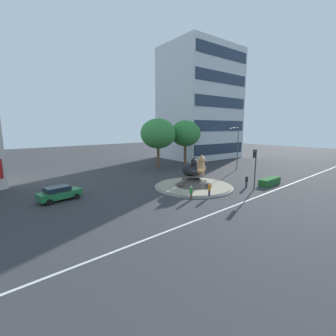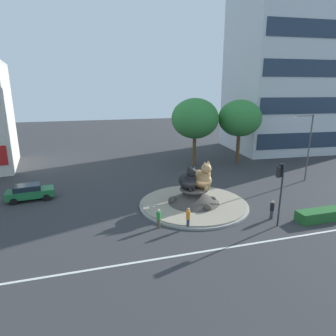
{
  "view_description": "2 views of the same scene",
  "coord_description": "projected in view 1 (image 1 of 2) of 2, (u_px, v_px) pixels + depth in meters",
  "views": [
    {
      "loc": [
        -22.32,
        -20.26,
        7.77
      ],
      "look_at": [
        -2.27,
        2.46,
        2.51
      ],
      "focal_mm": 25.26,
      "sensor_mm": 36.0,
      "label": 1
    },
    {
      "loc": [
        -9.2,
        -23.45,
        10.54
      ],
      "look_at": [
        -2.02,
        1.66,
        3.32
      ],
      "focal_mm": 30.8,
      "sensor_mm": 36.0,
      "label": 2
    }
  ],
  "objects": [
    {
      "name": "second_tree_near_tower",
      "position": [
        158.0,
        134.0,
        43.39
      ],
      "size": [
        6.46,
        6.46,
        9.33
      ],
      "color": "brown",
      "rests_on": "ground"
    },
    {
      "name": "lane_centreline",
      "position": [
        247.0,
        201.0,
        25.18
      ],
      "size": [
        112.0,
        0.2,
        0.01
      ],
      "primitive_type": "cube",
      "color": "silver",
      "rests_on": "ground"
    },
    {
      "name": "cat_statue_calico",
      "position": [
        198.0,
        167.0,
        30.83
      ],
      "size": [
        2.43,
        3.0,
        2.69
      ],
      "rotation": [
        0.0,
        0.0,
        -1.06
      ],
      "color": "tan",
      "rests_on": "roundabout_island"
    },
    {
      "name": "pedestrian_black_shirt",
      "position": [
        247.0,
        181.0,
        30.73
      ],
      "size": [
        0.34,
        0.34,
        1.61
      ],
      "rotation": [
        0.0,
        0.0,
        5.81
      ],
      "color": "#33384C",
      "rests_on": "ground"
    },
    {
      "name": "ground_plane",
      "position": [
        193.0,
        187.0,
        30.84
      ],
      "size": [
        160.0,
        160.0,
        0.0
      ],
      "primitive_type": "plane",
      "color": "#333335"
    },
    {
      "name": "pedestrian_green_shirt",
      "position": [
        191.0,
        193.0,
        25.32
      ],
      "size": [
        0.33,
        0.33,
        1.58
      ],
      "rotation": [
        0.0,
        0.0,
        4.02
      ],
      "color": "brown",
      "rests_on": "ground"
    },
    {
      "name": "streetlight_arm",
      "position": [
        237.0,
        145.0,
        42.44
      ],
      "size": [
        2.76,
        0.24,
        7.72
      ],
      "rotation": [
        0.0,
        0.0,
        3.15
      ],
      "color": "#4C4C51",
      "rests_on": "ground"
    },
    {
      "name": "sedan_on_far_lane",
      "position": [
        59.0,
        193.0,
        25.18
      ],
      "size": [
        4.46,
        2.33,
        1.55
      ],
      "rotation": [
        0.0,
        0.0,
        0.1
      ],
      "color": "#1E6B38",
      "rests_on": "ground"
    },
    {
      "name": "pedestrian_orange_shirt",
      "position": [
        209.0,
        190.0,
        26.18
      ],
      "size": [
        0.32,
        0.32,
        1.73
      ],
      "rotation": [
        0.0,
        0.0,
        3.23
      ],
      "color": "#33384C",
      "rests_on": "ground"
    },
    {
      "name": "cat_statue_black",
      "position": [
        191.0,
        169.0,
        30.02
      ],
      "size": [
        1.86,
        2.56,
        2.43
      ],
      "rotation": [
        0.0,
        0.0,
        -1.3
      ],
      "color": "black",
      "rests_on": "roundabout_island"
    },
    {
      "name": "roundabout_island",
      "position": [
        194.0,
        183.0,
        30.75
      ],
      "size": [
        10.11,
        10.11,
        1.65
      ],
      "color": "gray",
      "rests_on": "ground"
    },
    {
      "name": "traffic_light_mast",
      "position": [
        255.0,
        160.0,
        29.13
      ],
      "size": [
        0.71,
        0.57,
        5.07
      ],
      "rotation": [
        0.0,
        0.0,
        1.65
      ],
      "color": "#2D2D33",
      "rests_on": "ground"
    },
    {
      "name": "office_tower",
      "position": [
        200.0,
        104.0,
        59.71
      ],
      "size": [
        18.78,
        15.26,
        26.85
      ],
      "rotation": [
        0.0,
        0.0,
        -0.08
      ],
      "color": "silver",
      "rests_on": "ground"
    },
    {
      "name": "broadleaf_tree_behind_island",
      "position": [
        185.0,
        134.0,
        47.2
      ],
      "size": [
        6.04,
        6.04,
        9.09
      ],
      "color": "brown",
      "rests_on": "ground"
    },
    {
      "name": "clipped_hedge_strip",
      "position": [
        270.0,
        181.0,
        32.21
      ],
      "size": [
        4.1,
        1.2,
        0.9
      ],
      "primitive_type": "cube",
      "color": "#235B28",
      "rests_on": "ground"
    }
  ]
}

